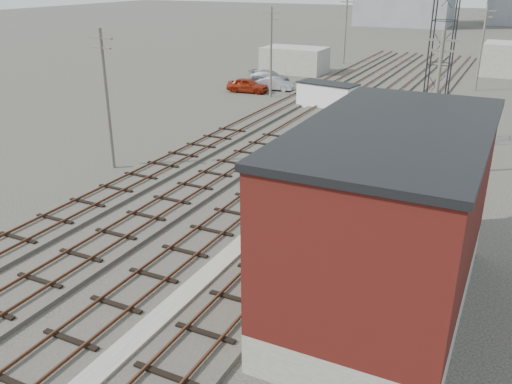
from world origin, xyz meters
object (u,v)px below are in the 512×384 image
Objects in this scene: car_red at (248,85)px; car_grey at (269,77)px; site_trailer at (327,95)px; car_silver at (275,84)px; switch_stand at (279,147)px; signal_mast at (248,270)px.

car_red is 0.91× the size of car_grey.
site_trailer is 1.45× the size of car_silver.
car_grey is (-0.18, 6.02, -0.05)m from car_red.
car_red is at bearing 128.52° from switch_stand.
signal_mast is 42.58m from car_red.
car_red is at bearing 117.08° from signal_mast.
site_trailer is 13.79m from car_grey.
site_trailer is 9.67m from car_silver.
car_silver is (-9.82, 20.99, 0.07)m from switch_stand.
switch_stand is 0.29× the size of car_red.
car_red reaches higher than car_grey.
switch_stand is 27.47m from car_grey.
car_red is 3.27m from car_silver.
switch_stand is 0.27× the size of car_grey.
signal_mast reaches higher than car_red.
switch_stand is at bearing -72.86° from site_trailer.
signal_mast is at bearing -162.87° from car_silver.
signal_mast reaches higher than switch_stand.
car_grey is (-2.39, 3.61, 0.03)m from car_silver.
car_red is at bearing 173.38° from site_trailer.
signal_mast is 48.09m from car_grey.
car_silver is (-17.16, 40.28, -1.87)m from signal_mast.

